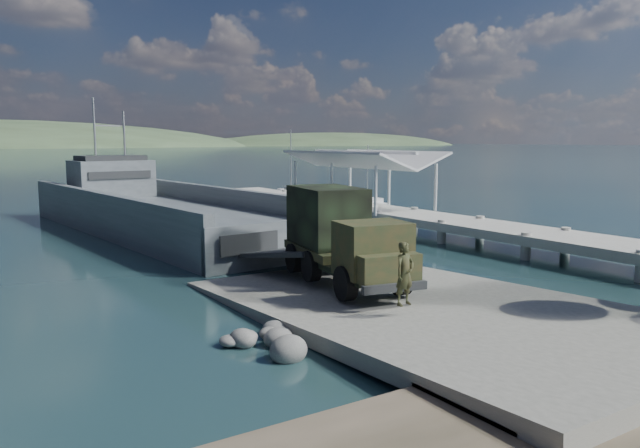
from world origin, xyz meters
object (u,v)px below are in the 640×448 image
(soldier, at_px, (405,286))
(military_truck, at_px, (341,236))
(sailboat_near, at_px, (368,205))
(pier, at_px, (372,202))
(landing_craft, at_px, (164,220))
(sailboat_far, at_px, (291,194))

(soldier, bearing_deg, military_truck, 70.48)
(sailboat_near, bearing_deg, pier, -125.84)
(landing_craft, height_order, sailboat_near, landing_craft)
(sailboat_far, bearing_deg, pier, -87.01)
(soldier, height_order, sailboat_far, sailboat_far)
(pier, height_order, sailboat_near, sailboat_near)
(sailboat_far, bearing_deg, soldier, -97.84)
(soldier, relative_size, sailboat_far, 0.27)
(landing_craft, xyz_separation_m, sailboat_far, (19.43, 16.55, -0.42))
(pier, relative_size, soldier, 22.11)
(pier, distance_m, sailboat_far, 21.89)
(military_truck, height_order, soldier, military_truck)
(military_truck, bearing_deg, landing_craft, 101.07)
(landing_craft, height_order, soldier, landing_craft)
(pier, relative_size, sailboat_near, 7.63)
(pier, height_order, soldier, pier)
(pier, xyz_separation_m, landing_craft, (-13.67, 4.53, -0.79))
(pier, distance_m, soldier, 25.31)
(soldier, bearing_deg, sailboat_far, 57.31)
(military_truck, bearing_deg, pier, 59.49)
(sailboat_near, distance_m, sailboat_far, 12.58)
(soldier, bearing_deg, sailboat_near, 47.76)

